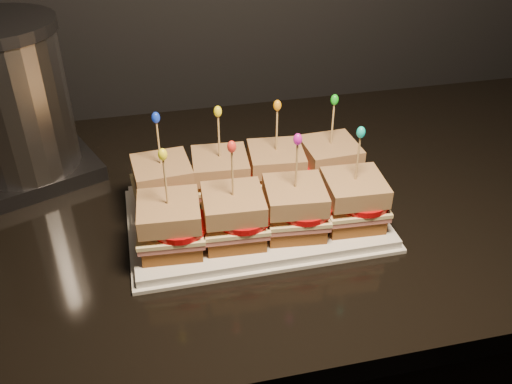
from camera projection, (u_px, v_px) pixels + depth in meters
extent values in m
cube|color=black|center=(242.00, 207.00, 0.94)|extent=(2.50, 0.71, 0.04)
cube|color=white|center=(256.00, 217.00, 0.87)|extent=(0.37, 0.23, 0.02)
cube|color=white|center=(256.00, 220.00, 0.87)|extent=(0.39, 0.24, 0.01)
cube|color=#572B10|center=(165.00, 198.00, 0.88)|extent=(0.09, 0.09, 0.02)
cube|color=#B65852|center=(164.00, 190.00, 0.87)|extent=(0.10, 0.09, 0.01)
cube|color=#F6E29B|center=(163.00, 186.00, 0.86)|extent=(0.10, 0.09, 0.01)
cylinder|color=#B9090B|center=(171.00, 183.00, 0.86)|extent=(0.08, 0.08, 0.01)
cube|color=brown|center=(162.00, 171.00, 0.85)|extent=(0.09, 0.09, 0.03)
cylinder|color=tan|center=(159.00, 146.00, 0.82)|extent=(0.00, 0.00, 0.09)
ellipsoid|color=#1336DE|center=(156.00, 118.00, 0.80)|extent=(0.01, 0.01, 0.02)
cube|color=#572B10|center=(221.00, 191.00, 0.89)|extent=(0.09, 0.09, 0.02)
cube|color=#B65852|center=(221.00, 183.00, 0.88)|extent=(0.10, 0.09, 0.01)
cube|color=#F6E29B|center=(221.00, 179.00, 0.88)|extent=(0.10, 0.09, 0.01)
cylinder|color=#B9090B|center=(229.00, 176.00, 0.87)|extent=(0.08, 0.08, 0.01)
cube|color=brown|center=(220.00, 164.00, 0.87)|extent=(0.09, 0.09, 0.03)
cylinder|color=tan|center=(219.00, 139.00, 0.84)|extent=(0.00, 0.00, 0.09)
ellipsoid|color=yellow|center=(218.00, 111.00, 0.82)|extent=(0.01, 0.01, 0.02)
cube|color=#572B10|center=(276.00, 184.00, 0.91)|extent=(0.09, 0.09, 0.02)
cube|color=#B65852|center=(276.00, 176.00, 0.90)|extent=(0.10, 0.09, 0.01)
cube|color=#F6E29B|center=(276.00, 172.00, 0.90)|extent=(0.10, 0.10, 0.01)
cylinder|color=#B9090B|center=(284.00, 169.00, 0.89)|extent=(0.08, 0.08, 0.01)
cube|color=brown|center=(276.00, 158.00, 0.88)|extent=(0.09, 0.09, 0.03)
cylinder|color=tan|center=(277.00, 133.00, 0.86)|extent=(0.00, 0.00, 0.09)
ellipsoid|color=orange|center=(277.00, 105.00, 0.83)|extent=(0.01, 0.01, 0.02)
cube|color=#572B10|center=(328.00, 177.00, 0.93)|extent=(0.08, 0.08, 0.02)
cube|color=#B65852|center=(329.00, 169.00, 0.92)|extent=(0.09, 0.09, 0.01)
cube|color=#F6E29B|center=(329.00, 166.00, 0.91)|extent=(0.09, 0.09, 0.01)
cylinder|color=#B9090B|center=(338.00, 163.00, 0.91)|extent=(0.08, 0.08, 0.01)
cube|color=brown|center=(330.00, 151.00, 0.90)|extent=(0.09, 0.09, 0.03)
cylinder|color=tan|center=(332.00, 127.00, 0.87)|extent=(0.00, 0.00, 0.09)
ellipsoid|color=#16BA1C|center=(335.00, 100.00, 0.85)|extent=(0.01, 0.01, 0.02)
cube|color=#572B10|center=(172.00, 240.00, 0.79)|extent=(0.09, 0.09, 0.02)
cube|color=#B65852|center=(171.00, 231.00, 0.78)|extent=(0.10, 0.09, 0.01)
cube|color=#F6E29B|center=(170.00, 227.00, 0.78)|extent=(0.10, 0.09, 0.01)
cylinder|color=#B9090B|center=(179.00, 224.00, 0.77)|extent=(0.08, 0.08, 0.01)
cube|color=brown|center=(169.00, 212.00, 0.76)|extent=(0.09, 0.09, 0.03)
cylinder|color=tan|center=(166.00, 184.00, 0.74)|extent=(0.00, 0.00, 0.09)
ellipsoid|color=yellow|center=(163.00, 154.00, 0.71)|extent=(0.01, 0.01, 0.02)
cube|color=#572B10|center=(234.00, 231.00, 0.81)|extent=(0.09, 0.09, 0.02)
cube|color=#B65852|center=(234.00, 223.00, 0.80)|extent=(0.09, 0.09, 0.01)
cube|color=#F6E29B|center=(234.00, 219.00, 0.80)|extent=(0.10, 0.09, 0.01)
cylinder|color=#B9090B|center=(243.00, 216.00, 0.79)|extent=(0.08, 0.08, 0.01)
cube|color=brown|center=(233.00, 203.00, 0.78)|extent=(0.09, 0.09, 0.03)
cylinder|color=tan|center=(232.00, 176.00, 0.76)|extent=(0.00, 0.00, 0.09)
ellipsoid|color=red|center=(232.00, 147.00, 0.73)|extent=(0.01, 0.01, 0.02)
cube|color=#572B10|center=(294.00, 223.00, 0.82)|extent=(0.09, 0.09, 0.02)
cube|color=#B65852|center=(294.00, 214.00, 0.82)|extent=(0.10, 0.09, 0.01)
cube|color=#F6E29B|center=(294.00, 210.00, 0.81)|extent=(0.10, 0.10, 0.01)
cylinder|color=#B9090B|center=(304.00, 207.00, 0.80)|extent=(0.08, 0.08, 0.01)
cube|color=brown|center=(295.00, 195.00, 0.80)|extent=(0.09, 0.09, 0.03)
cylinder|color=tan|center=(296.00, 169.00, 0.77)|extent=(0.00, 0.00, 0.09)
ellipsoid|color=#C618AA|center=(298.00, 139.00, 0.75)|extent=(0.01, 0.01, 0.02)
cube|color=#572B10|center=(351.00, 215.00, 0.84)|extent=(0.09, 0.09, 0.02)
cube|color=#B65852|center=(352.00, 206.00, 0.83)|extent=(0.09, 0.09, 0.01)
cube|color=#F6E29B|center=(353.00, 202.00, 0.83)|extent=(0.10, 0.09, 0.01)
cylinder|color=#B9090B|center=(363.00, 199.00, 0.82)|extent=(0.08, 0.08, 0.01)
cube|color=brown|center=(355.00, 188.00, 0.81)|extent=(0.09, 0.09, 0.03)
cylinder|color=tan|center=(358.00, 161.00, 0.79)|extent=(0.00, 0.00, 0.09)
ellipsoid|color=#0CC2AE|center=(361.00, 132.00, 0.76)|extent=(0.01, 0.01, 0.02)
cube|color=#262628|center=(30.00, 170.00, 0.98)|extent=(0.26, 0.24, 0.03)
cylinder|color=silver|center=(13.00, 102.00, 0.91)|extent=(0.17, 0.17, 0.23)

